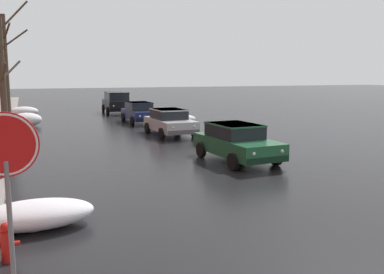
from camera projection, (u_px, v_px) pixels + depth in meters
The scene contains 13 objects.
snow_bank_near_corner_left at pixel (25, 112), 32.11m from camera, with size 2.22×1.21×0.82m.
snow_bank_along_left_kerb at pixel (162, 115), 30.37m from camera, with size 2.77×1.06×0.73m.
snow_bank_mid_block_left at pixel (35, 215), 8.84m from camera, with size 2.46×1.27×0.60m.
snow_bank_near_corner_right at pixel (179, 119), 27.50m from camera, with size 2.28×1.04×0.70m.
snow_bank_along_right_kerb at pixel (26, 120), 26.19m from camera, with size 1.89×1.41×0.88m.
bare_tree_mid_block at pixel (3, 77), 19.52m from camera, with size 2.42×2.18×6.74m.
bare_tree_far_down_block at pixel (5, 68), 24.80m from camera, with size 2.21×2.78×6.81m.
sedan_green_approaching_near_lane at pixel (236, 141), 15.72m from camera, with size 2.12×4.19×1.42m.
sedan_silver_parked_kerbside_close at pixel (170, 121), 22.44m from camera, with size 2.02×4.14×1.42m.
sedan_darkblue_parked_kerbside_mid at pixel (139, 112), 28.10m from camera, with size 1.89×4.16×1.42m.
suv_black_parked_far_down_block at pixel (117, 102), 35.07m from camera, with size 2.30×4.90×1.82m.
fire_hydrant at pixel (7, 242), 7.28m from camera, with size 0.42×0.22×0.71m.
stop_sign_at_corner at pixel (6, 167), 4.78m from camera, with size 0.76×0.11×2.85m.
Camera 1 is at (-4.55, -4.79, 3.27)m, focal length 38.73 mm.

